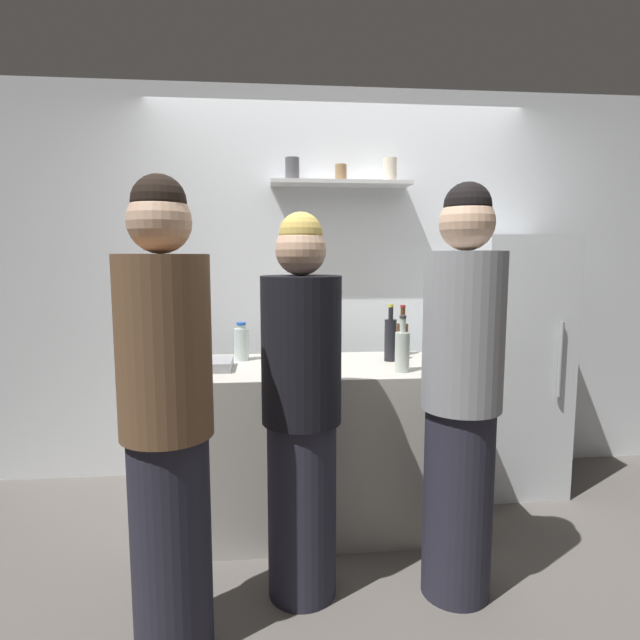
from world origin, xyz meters
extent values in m
plane|color=#59544F|center=(0.00, 0.00, 0.00)|extent=(5.28, 5.28, 0.00)
cube|color=white|center=(0.00, 1.25, 1.30)|extent=(4.80, 0.10, 2.60)
cube|color=silver|center=(0.00, 1.09, 1.96)|extent=(0.91, 0.22, 0.02)
cylinder|color=#4C4C51|center=(-0.31, 1.09, 2.05)|extent=(0.09, 0.09, 0.14)
cylinder|color=olive|center=(0.00, 1.09, 2.03)|extent=(0.08, 0.08, 0.11)
cylinder|color=beige|center=(0.32, 1.09, 2.05)|extent=(0.09, 0.09, 0.15)
cube|color=silver|center=(1.08, 0.85, 0.81)|extent=(0.57, 0.58, 1.62)
cylinder|color=#99999E|center=(1.24, 0.54, 0.89)|extent=(0.02, 0.02, 0.45)
cube|color=#B7B2A8|center=(-0.19, 0.49, 0.45)|extent=(1.65, 0.73, 0.90)
cube|color=gray|center=(-0.84, 0.43, 0.92)|extent=(0.34, 0.24, 0.05)
cylinder|color=#B2B2B7|center=(-0.19, 0.29, 0.95)|extent=(0.10, 0.10, 0.11)
cylinder|color=silver|center=(-0.20, 0.30, 1.03)|extent=(0.01, 0.01, 0.19)
cylinder|color=silver|center=(-0.19, 0.29, 1.02)|extent=(0.01, 0.01, 0.18)
cylinder|color=silver|center=(-0.20, 0.30, 1.01)|extent=(0.02, 0.03, 0.15)
cylinder|color=silver|center=(-0.18, 0.31, 1.01)|extent=(0.03, 0.01, 0.16)
cylinder|color=#B2BFB2|center=(0.21, 0.28, 1.00)|extent=(0.08, 0.08, 0.21)
cylinder|color=#B2BFB2|center=(0.21, 0.28, 1.14)|extent=(0.03, 0.03, 0.07)
cylinder|color=#333333|center=(0.21, 0.28, 1.19)|extent=(0.03, 0.03, 0.02)
cylinder|color=#472814|center=(0.33, 0.74, 0.99)|extent=(0.07, 0.07, 0.19)
cylinder|color=#472814|center=(0.33, 0.74, 1.14)|extent=(0.03, 0.03, 0.10)
cylinder|color=maroon|center=(0.33, 0.74, 1.20)|extent=(0.03, 0.03, 0.02)
cylinder|color=#19471E|center=(0.56, 0.64, 1.00)|extent=(0.07, 0.07, 0.20)
cylinder|color=#19471E|center=(0.56, 0.64, 1.15)|extent=(0.03, 0.03, 0.10)
cylinder|color=black|center=(0.56, 0.64, 1.21)|extent=(0.03, 0.03, 0.02)
cylinder|color=black|center=(0.22, 0.56, 1.02)|extent=(0.07, 0.07, 0.24)
cylinder|color=black|center=(0.22, 0.56, 1.17)|extent=(0.03, 0.03, 0.07)
cylinder|color=gold|center=(0.22, 0.56, 1.22)|extent=(0.03, 0.03, 0.02)
cylinder|color=silver|center=(-0.63, 0.66, 0.99)|extent=(0.08, 0.08, 0.19)
cylinder|color=silver|center=(-0.63, 0.66, 1.09)|extent=(0.05, 0.05, 0.02)
cylinder|color=blue|center=(-0.63, 0.66, 1.11)|extent=(0.05, 0.05, 0.02)
cylinder|color=#262633|center=(-0.33, -0.15, 0.39)|extent=(0.30, 0.30, 0.79)
cylinder|color=black|center=(-0.33, -0.15, 1.10)|extent=(0.34, 0.34, 0.62)
sphere|color=#D8AD8C|center=(-0.33, -0.15, 1.52)|extent=(0.21, 0.21, 0.21)
sphere|color=#D8B759|center=(-0.33, -0.15, 1.58)|extent=(0.18, 0.18, 0.18)
cylinder|color=#262633|center=(0.35, -0.21, 0.42)|extent=(0.30, 0.30, 0.85)
cylinder|color=gray|center=(0.35, -0.21, 1.18)|extent=(0.34, 0.34, 0.67)
sphere|color=#D8AD8C|center=(0.35, -0.21, 1.63)|extent=(0.23, 0.23, 0.23)
sphere|color=black|center=(0.35, -0.21, 1.70)|extent=(0.19, 0.19, 0.19)
cylinder|color=#262633|center=(-0.85, -0.41, 0.42)|extent=(0.30, 0.30, 0.84)
cylinder|color=brown|center=(-0.85, -0.41, 1.17)|extent=(0.34, 0.34, 0.66)
sphere|color=#D8AD8C|center=(-0.85, -0.41, 1.61)|extent=(0.23, 0.23, 0.23)
sphere|color=black|center=(-0.85, -0.41, 1.68)|extent=(0.19, 0.19, 0.19)
camera|label=1|loc=(-0.46, -2.29, 1.49)|focal=28.91mm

